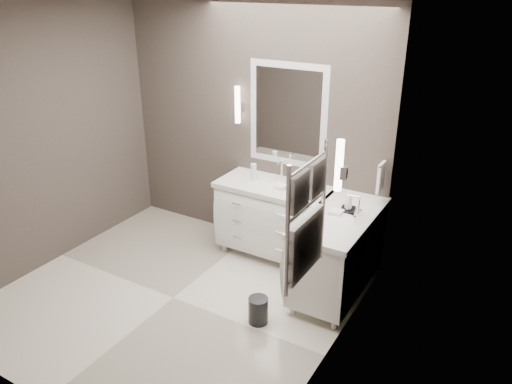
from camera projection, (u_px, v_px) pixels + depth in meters
The scene contains 21 objects.
floor at pixel (173, 298), 4.88m from camera, with size 3.20×3.00×0.01m, color silver.
ceiling at pixel (150, 3), 3.79m from camera, with size 3.20×3.00×0.01m, color white.
wall_back at pixel (252, 127), 5.52m from camera, with size 3.20×0.01×2.70m, color #423A35.
wall_front at pixel (8, 243), 3.15m from camera, with size 3.20×0.01×2.70m, color #423A35.
wall_left at pixel (41, 140), 5.08m from camera, with size 0.01×3.00×2.70m, color #423A35.
wall_right at pixel (336, 209), 3.59m from camera, with size 0.01×3.00×2.70m, color #423A35.
vanity_back at pixel (274, 216), 5.44m from camera, with size 1.24×0.59×0.97m.
vanity_right at pixel (338, 249), 4.78m from camera, with size 0.59×1.24×0.97m.
mirror_back at pixel (288, 115), 5.22m from camera, with size 0.90×0.02×1.10m.
mirror_right at pixel (372, 151), 4.15m from camera, with size 0.02×0.90×1.10m.
sconce_back at pixel (238, 105), 5.42m from camera, with size 0.06×0.06×0.40m.
sconce_right at pixel (339, 167), 3.71m from camera, with size 0.06×0.06×0.40m.
towel_bar_corner at pixel (381, 177), 4.79m from camera, with size 0.03×0.22×0.30m.
towel_ladder at pixel (305, 224), 3.28m from camera, with size 0.06×0.58×0.90m.
waste_bin at pixel (258, 310), 4.49m from camera, with size 0.18×0.18×0.25m, color black.
amenity_tray_back at pixel (293, 186), 5.23m from camera, with size 0.17×0.13×0.03m, color black.
amenity_tray_right at pixel (348, 210), 4.71m from camera, with size 0.13×0.17×0.03m, color black.
water_bottle at pixel (254, 172), 5.40m from camera, with size 0.06×0.06×0.18m, color silver.
soap_bottle_a at pixel (291, 179), 5.23m from camera, with size 0.05×0.05×0.12m, color white.
soap_bottle_b at pixel (294, 182), 5.16m from camera, with size 0.08×0.08×0.10m, color black.
soap_bottle_c at pixel (349, 200), 4.66m from camera, with size 0.07×0.07×0.18m, color white.
Camera 1 is at (2.75, -3.09, 2.91)m, focal length 35.00 mm.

